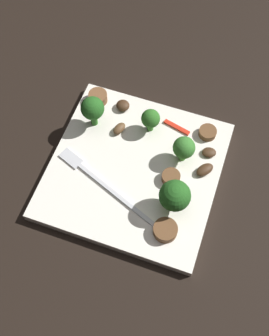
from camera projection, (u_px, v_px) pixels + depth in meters
ground_plane at (135, 173)px, 0.65m from camera, size 1.40×1.40×0.00m
plate at (135, 170)px, 0.64m from camera, size 0.25×0.25×0.02m
fork at (100, 181)px, 0.62m from camera, size 0.17×0.08×0.00m
broccoli_floret_0 at (150, 119)px, 0.64m from camera, size 0.03×0.03×0.04m
broccoli_floret_1 at (184, 148)px, 0.61m from camera, size 0.03×0.03×0.05m
broccoli_floret_2 at (175, 196)px, 0.57m from camera, size 0.04×0.04×0.06m
broccoli_floret_3 at (93, 109)px, 0.63m from camera, size 0.04×0.04×0.06m
sausage_slice_0 at (208, 133)px, 0.65m from camera, size 0.03×0.03×0.01m
sausage_slice_1 at (165, 230)px, 0.58m from camera, size 0.04×0.04×0.01m
sausage_slice_2 at (98, 97)px, 0.68m from camera, size 0.04×0.04×0.02m
sausage_slice_3 at (171, 178)px, 0.62m from camera, size 0.04×0.04×0.01m
mushroom_0 at (123, 105)px, 0.68m from camera, size 0.03×0.03×0.01m
mushroom_1 at (209, 152)px, 0.64m from camera, size 0.03×0.02×0.01m
mushroom_4 at (205, 170)px, 0.62m from camera, size 0.03×0.03×0.01m
mushroom_5 at (119, 129)px, 0.66m from camera, size 0.02×0.03×0.01m
pepper_strip_2 at (177, 127)px, 0.66m from camera, size 0.04×0.02×0.00m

